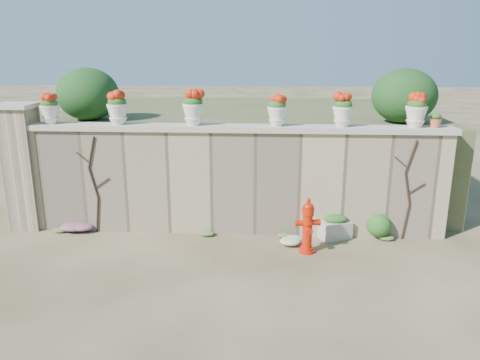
# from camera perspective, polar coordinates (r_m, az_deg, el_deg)

# --- Properties ---
(ground) EXTENTS (80.00, 80.00, 0.00)m
(ground) POSITION_cam_1_polar(r_m,az_deg,el_deg) (7.68, -1.73, -11.18)
(ground) COLOR #463823
(ground) RESTS_ON ground
(stone_wall) EXTENTS (8.00, 0.40, 2.00)m
(stone_wall) POSITION_cam_1_polar(r_m,az_deg,el_deg) (8.99, -0.73, -0.27)
(stone_wall) COLOR tan
(stone_wall) RESTS_ON ground
(wall_cap) EXTENTS (8.10, 0.52, 0.10)m
(wall_cap) POSITION_cam_1_polar(r_m,az_deg,el_deg) (8.76, -0.76, 6.34)
(wall_cap) COLOR #B8AC9B
(wall_cap) RESTS_ON stone_wall
(gate_pillar) EXTENTS (0.72, 0.72, 2.48)m
(gate_pillar) POSITION_cam_1_polar(r_m,az_deg,el_deg) (10.12, -24.89, 1.55)
(gate_pillar) COLOR tan
(gate_pillar) RESTS_ON ground
(raised_fill) EXTENTS (9.00, 6.00, 2.00)m
(raised_fill) POSITION_cam_1_polar(r_m,az_deg,el_deg) (12.10, 0.41, 3.86)
(raised_fill) COLOR #384C23
(raised_fill) RESTS_ON ground
(back_shrub_left) EXTENTS (1.30, 1.30, 1.10)m
(back_shrub_left) POSITION_cam_1_polar(r_m,az_deg,el_deg) (10.59, -18.05, 9.92)
(back_shrub_left) COLOR #143814
(back_shrub_left) RESTS_ON raised_fill
(back_shrub_right) EXTENTS (1.30, 1.30, 1.10)m
(back_shrub_right) POSITION_cam_1_polar(r_m,az_deg,el_deg) (10.24, 19.40, 9.64)
(back_shrub_right) COLOR #143814
(back_shrub_right) RESTS_ON raised_fill
(vine_left) EXTENTS (0.60, 0.04, 1.91)m
(vine_left) POSITION_cam_1_polar(r_m,az_deg,el_deg) (9.37, -17.36, -0.40)
(vine_left) COLOR black
(vine_left) RESTS_ON ground
(vine_right) EXTENTS (0.60, 0.04, 1.91)m
(vine_right) POSITION_cam_1_polar(r_m,az_deg,el_deg) (9.13, 19.80, -1.04)
(vine_right) COLOR black
(vine_right) RESTS_ON ground
(fire_hydrant) EXTENTS (0.43, 0.31, 1.00)m
(fire_hydrant) POSITION_cam_1_polar(r_m,az_deg,el_deg) (8.27, 8.24, -5.52)
(fire_hydrant) COLOR red
(fire_hydrant) RESTS_ON ground
(planter_box) EXTENTS (0.66, 0.53, 0.48)m
(planter_box) POSITION_cam_1_polar(r_m,az_deg,el_deg) (9.07, 11.52, -5.66)
(planter_box) COLOR #B8AC9B
(planter_box) RESTS_ON ground
(green_shrub) EXTENTS (0.64, 0.58, 0.61)m
(green_shrub) POSITION_cam_1_polar(r_m,az_deg,el_deg) (9.19, 16.50, -5.15)
(green_shrub) COLOR #1E5119
(green_shrub) RESTS_ON ground
(magenta_clump) EXTENTS (0.90, 0.60, 0.24)m
(magenta_clump) POSITION_cam_1_polar(r_m,az_deg,el_deg) (9.80, -19.77, -5.29)
(magenta_clump) COLOR #B32396
(magenta_clump) RESTS_ON ground
(white_flowers) EXTENTS (0.55, 0.44, 0.20)m
(white_flowers) POSITION_cam_1_polar(r_m,az_deg,el_deg) (8.70, 6.74, -7.24)
(white_flowers) COLOR white
(white_flowers) RESTS_ON ground
(urn_pot_0) EXTENTS (0.36, 0.36, 0.57)m
(urn_pot_0) POSITION_cam_1_polar(r_m,az_deg,el_deg) (9.63, -22.18, 8.03)
(urn_pot_0) COLOR silver
(urn_pot_0) RESTS_ON wall_cap
(urn_pot_1) EXTENTS (0.39, 0.39, 0.62)m
(urn_pot_1) POSITION_cam_1_polar(r_m,az_deg,el_deg) (9.14, -14.71, 8.48)
(urn_pot_1) COLOR silver
(urn_pot_1) RESTS_ON wall_cap
(urn_pot_2) EXTENTS (0.41, 0.41, 0.64)m
(urn_pot_2) POSITION_cam_1_polar(r_m,az_deg,el_deg) (8.80, -5.70, 8.71)
(urn_pot_2) COLOR silver
(urn_pot_2) RESTS_ON wall_cap
(urn_pot_3) EXTENTS (0.36, 0.36, 0.57)m
(urn_pot_3) POSITION_cam_1_polar(r_m,az_deg,el_deg) (8.69, 4.55, 8.42)
(urn_pot_3) COLOR silver
(urn_pot_3) RESTS_ON wall_cap
(urn_pot_4) EXTENTS (0.38, 0.38, 0.59)m
(urn_pot_4) POSITION_cam_1_polar(r_m,az_deg,el_deg) (8.79, 12.43, 8.26)
(urn_pot_4) COLOR silver
(urn_pot_4) RESTS_ON wall_cap
(urn_pot_5) EXTENTS (0.39, 0.39, 0.61)m
(urn_pot_5) POSITION_cam_1_polar(r_m,az_deg,el_deg) (9.08, 20.70, 7.92)
(urn_pot_5) COLOR silver
(urn_pot_5) RESTS_ON wall_cap
(terracotta_pot) EXTENTS (0.21, 0.21, 0.25)m
(terracotta_pot) POSITION_cam_1_polar(r_m,az_deg,el_deg) (9.22, 22.75, 6.65)
(terracotta_pot) COLOR #B75F38
(terracotta_pot) RESTS_ON wall_cap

